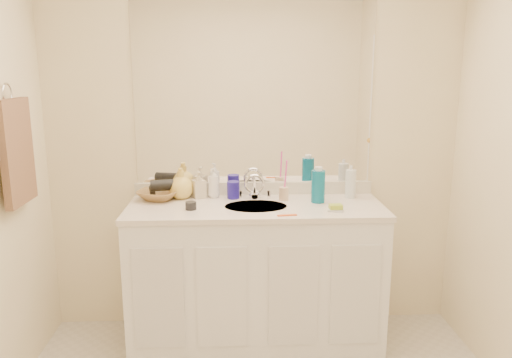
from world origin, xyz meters
The scene contains 23 objects.
wall_back centered at (0.00, 1.30, 1.20)m, with size 2.60×0.02×2.40m, color #F9E9C2.
vanity_cabinet centered at (0.00, 1.02, 0.42)m, with size 1.50×0.55×0.85m, color white.
countertop centered at (0.00, 1.02, 0.86)m, with size 1.52×0.57×0.03m, color silver.
backsplash centered at (0.00, 1.29, 0.92)m, with size 1.52×0.03×0.08m, color silver.
sink_basin centered at (0.00, 1.00, 0.87)m, with size 0.37×0.37×0.02m, color #B8AFA1.
faucet centered at (0.00, 1.18, 0.94)m, with size 0.02×0.02×0.11m, color silver.
mirror centered at (0.00, 1.29, 1.56)m, with size 1.48×0.01×1.20m, color white.
blue_mug centered at (-0.13, 1.19, 0.93)m, with size 0.08×0.08×0.11m, color #1F1699.
tan_cup centered at (0.18, 1.14, 0.92)m, with size 0.06×0.06×0.08m, color beige.
toothbrush centered at (0.19, 1.14, 1.03)m, with size 0.01×0.01×0.20m, color #FF43B8.
mouthwash_bottle centered at (0.38, 1.08, 0.98)m, with size 0.08×0.08×0.20m, color #0B668D.
clear_pump_bottle centered at (0.60, 1.18, 0.97)m, with size 0.07×0.07×0.18m, color silver.
soap_dish centered at (0.45, 0.88, 0.89)m, with size 0.09×0.07×0.01m, color silver.
green_soap centered at (0.45, 0.88, 0.90)m, with size 0.07×0.05×0.03m, color #A1BF2E.
orange_comb centered at (0.16, 0.80, 0.88)m, with size 0.11×0.02×0.00m, color #DC5017.
dark_jar centered at (-0.38, 0.95, 0.90)m, with size 0.06×0.06×0.04m, color black.
soap_bottle_white centered at (-0.25, 1.22, 0.97)m, with size 0.07×0.07×0.19m, color white.
soap_bottle_cream centered at (-0.35, 1.22, 0.96)m, with size 0.07×0.08×0.17m, color beige.
soap_bottle_yellow centered at (-0.46, 1.21, 0.98)m, with size 0.15×0.15×0.19m, color #E8C85A.
wicker_basket centered at (-0.59, 1.18, 0.91)m, with size 0.25×0.25×0.06m, color olive.
hair_dryer centered at (-0.57, 1.18, 0.97)m, with size 0.07×0.07×0.14m, color black.
towel_ring centered at (-1.27, 0.77, 1.55)m, with size 0.11×0.11×0.01m, color silver.
hand_towel centered at (-1.25, 0.77, 1.25)m, with size 0.04×0.32×0.55m, color brown.
Camera 1 is at (-0.12, -1.83, 1.68)m, focal length 35.00 mm.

